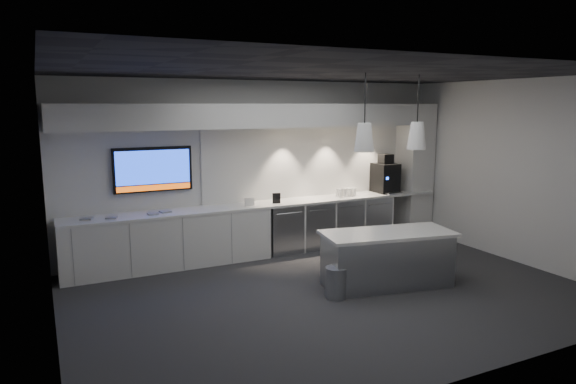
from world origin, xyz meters
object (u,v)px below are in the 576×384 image
wall_tv (153,169)px  coffee_machine (385,177)px  island (387,258)px  bin (336,282)px

wall_tv → coffee_machine: bearing=-3.2°
island → bin: island is taller
wall_tv → bin: 3.48m
island → coffee_machine: coffee_machine is taller
bin → coffee_machine: 3.60m
island → wall_tv: bearing=147.9°
island → coffee_machine: (1.63, 2.27, 0.80)m
wall_tv → bin: size_ratio=2.97×
island → bin: size_ratio=4.72×
island → coffee_machine: bearing=64.6°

